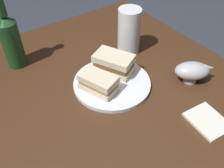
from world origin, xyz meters
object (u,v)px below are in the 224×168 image
(napkin, at_px, (208,121))
(sandwich_half_right, at_px, (98,83))
(plate, at_px, (112,83))
(sandwich_half_left, at_px, (114,63))
(pint_glass, at_px, (129,33))
(cider_bottle, at_px, (11,39))
(gravy_boat, at_px, (193,71))

(napkin, bearing_deg, sandwich_half_right, -146.39)
(plate, relative_size, sandwich_half_right, 1.95)
(sandwich_half_left, height_order, pint_glass, pint_glass)
(pint_glass, xyz_separation_m, napkin, (0.40, -0.03, -0.07))
(sandwich_half_left, bearing_deg, napkin, 15.97)
(pint_glass, distance_m, napkin, 0.40)
(cider_bottle, xyz_separation_m, napkin, (0.56, 0.33, -0.10))
(plate, distance_m, sandwich_half_right, 0.06)
(pint_glass, xyz_separation_m, cider_bottle, (-0.16, -0.37, 0.03))
(pint_glass, xyz_separation_m, gravy_boat, (0.25, 0.06, -0.03))
(gravy_boat, bearing_deg, sandwich_half_right, -115.05)
(gravy_boat, bearing_deg, plate, -121.29)
(sandwich_half_left, distance_m, sandwich_half_right, 0.10)
(sandwich_half_left, distance_m, pint_glass, 0.15)
(pint_glass, bearing_deg, sandwich_half_left, -57.54)
(pint_glass, bearing_deg, plate, -53.11)
(cider_bottle, relative_size, napkin, 2.40)
(napkin, bearing_deg, gravy_boat, 147.89)
(cider_bottle, height_order, napkin, cider_bottle)
(plate, relative_size, napkin, 2.24)
(gravy_boat, distance_m, napkin, 0.18)
(pint_glass, height_order, gravy_boat, pint_glass)
(plate, height_order, cider_bottle, cider_bottle)
(sandwich_half_right, distance_m, cider_bottle, 0.33)
(pint_glass, height_order, cider_bottle, cider_bottle)
(plate, height_order, pint_glass, pint_glass)
(plate, xyz_separation_m, pint_glass, (-0.12, 0.16, 0.07))
(sandwich_half_left, xyz_separation_m, gravy_boat, (0.17, 0.18, -0.00))
(plate, bearing_deg, napkin, 24.57)
(sandwich_half_right, bearing_deg, sandwich_half_left, 117.26)
(plate, relative_size, sandwich_half_left, 1.70)
(pint_glass, bearing_deg, sandwich_half_right, -59.68)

